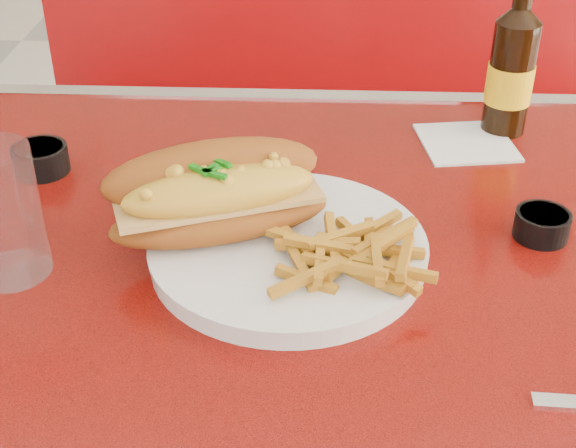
{
  "coord_description": "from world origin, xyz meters",
  "views": [
    {
      "loc": [
        -0.03,
        -0.61,
        1.22
      ],
      "look_at": [
        -0.06,
        0.02,
        0.81
      ],
      "focal_mm": 50.0,
      "sensor_mm": 36.0,
      "label": 1
    }
  ],
  "objects_px": {
    "fork": "(332,266)",
    "sauce_cup_right": "(542,224)",
    "diner_table": "(344,393)",
    "booth_bench_far": "(333,228)",
    "sauce_cup_left": "(40,158)",
    "gravy_ramekin": "(219,186)",
    "dinner_plate": "(288,250)",
    "mac_hoagie": "(217,193)",
    "water_tumbler": "(0,213)",
    "beer_bottle": "(512,67)"
  },
  "relations": [
    {
      "from": "dinner_plate",
      "to": "fork",
      "type": "bearing_deg",
      "value": -41.61
    },
    {
      "from": "mac_hoagie",
      "to": "gravy_ramekin",
      "type": "relative_size",
      "value": 2.81
    },
    {
      "from": "diner_table",
      "to": "sauce_cup_right",
      "type": "height_order",
      "value": "sauce_cup_right"
    },
    {
      "from": "mac_hoagie",
      "to": "sauce_cup_right",
      "type": "distance_m",
      "value": 0.32
    },
    {
      "from": "booth_bench_far",
      "to": "gravy_ramekin",
      "type": "xyz_separation_m",
      "value": [
        -0.14,
        -0.7,
        0.51
      ]
    },
    {
      "from": "booth_bench_far",
      "to": "dinner_plate",
      "type": "relative_size",
      "value": 3.67
    },
    {
      "from": "dinner_plate",
      "to": "water_tumbler",
      "type": "bearing_deg",
      "value": -173.26
    },
    {
      "from": "mac_hoagie",
      "to": "sauce_cup_left",
      "type": "xyz_separation_m",
      "value": [
        -0.22,
        0.14,
        -0.04
      ]
    },
    {
      "from": "water_tumbler",
      "to": "diner_table",
      "type": "bearing_deg",
      "value": 2.75
    },
    {
      "from": "fork",
      "to": "sauce_cup_right",
      "type": "height_order",
      "value": "sauce_cup_right"
    },
    {
      "from": "diner_table",
      "to": "fork",
      "type": "relative_size",
      "value": 8.14
    },
    {
      "from": "diner_table",
      "to": "sauce_cup_right",
      "type": "xyz_separation_m",
      "value": [
        0.19,
        0.07,
        0.18
      ]
    },
    {
      "from": "dinner_plate",
      "to": "sauce_cup_left",
      "type": "bearing_deg",
      "value": 150.97
    },
    {
      "from": "booth_bench_far",
      "to": "mac_hoagie",
      "type": "distance_m",
      "value": 0.95
    },
    {
      "from": "fork",
      "to": "beer_bottle",
      "type": "relative_size",
      "value": 0.68
    },
    {
      "from": "fork",
      "to": "diner_table",
      "type": "bearing_deg",
      "value": -29.39
    },
    {
      "from": "gravy_ramekin",
      "to": "sauce_cup_right",
      "type": "xyz_separation_m",
      "value": [
        0.33,
        -0.04,
        -0.01
      ]
    },
    {
      "from": "mac_hoagie",
      "to": "fork",
      "type": "relative_size",
      "value": 1.56
    },
    {
      "from": "dinner_plate",
      "to": "gravy_ramekin",
      "type": "bearing_deg",
      "value": 129.43
    },
    {
      "from": "mac_hoagie",
      "to": "gravy_ramekin",
      "type": "height_order",
      "value": "mac_hoagie"
    },
    {
      "from": "fork",
      "to": "sauce_cup_left",
      "type": "relative_size",
      "value": 2.13
    },
    {
      "from": "mac_hoagie",
      "to": "sauce_cup_right",
      "type": "xyz_separation_m",
      "value": [
        0.32,
        0.03,
        -0.04
      ]
    },
    {
      "from": "gravy_ramekin",
      "to": "water_tumbler",
      "type": "relative_size",
      "value": 0.66
    },
    {
      "from": "gravy_ramekin",
      "to": "sauce_cup_right",
      "type": "distance_m",
      "value": 0.33
    },
    {
      "from": "fork",
      "to": "sauce_cup_left",
      "type": "height_order",
      "value": "sauce_cup_left"
    },
    {
      "from": "fork",
      "to": "water_tumbler",
      "type": "bearing_deg",
      "value": 100.06
    },
    {
      "from": "sauce_cup_right",
      "to": "beer_bottle",
      "type": "bearing_deg",
      "value": 88.85
    },
    {
      "from": "diner_table",
      "to": "beer_bottle",
      "type": "relative_size",
      "value": 5.56
    },
    {
      "from": "booth_bench_far",
      "to": "beer_bottle",
      "type": "height_order",
      "value": "beer_bottle"
    },
    {
      "from": "dinner_plate",
      "to": "mac_hoagie",
      "type": "xyz_separation_m",
      "value": [
        -0.07,
        0.02,
        0.05
      ]
    },
    {
      "from": "dinner_plate",
      "to": "water_tumbler",
      "type": "relative_size",
      "value": 2.57
    },
    {
      "from": "booth_bench_far",
      "to": "fork",
      "type": "xyz_separation_m",
      "value": [
        -0.02,
        -0.83,
        0.5
      ]
    },
    {
      "from": "diner_table",
      "to": "mac_hoagie",
      "type": "relative_size",
      "value": 5.21
    },
    {
      "from": "mac_hoagie",
      "to": "water_tumbler",
      "type": "height_order",
      "value": "water_tumbler"
    },
    {
      "from": "booth_bench_far",
      "to": "diner_table",
      "type": "bearing_deg",
      "value": -90.0
    },
    {
      "from": "diner_table",
      "to": "booth_bench_far",
      "type": "distance_m",
      "value": 0.87
    },
    {
      "from": "dinner_plate",
      "to": "beer_bottle",
      "type": "xyz_separation_m",
      "value": [
        0.26,
        0.29,
        0.07
      ]
    },
    {
      "from": "water_tumbler",
      "to": "dinner_plate",
      "type": "bearing_deg",
      "value": 6.74
    },
    {
      "from": "sauce_cup_right",
      "to": "mac_hoagie",
      "type": "bearing_deg",
      "value": -174.79
    },
    {
      "from": "fork",
      "to": "gravy_ramekin",
      "type": "xyz_separation_m",
      "value": [
        -0.12,
        0.13,
        0.01
      ]
    },
    {
      "from": "booth_bench_far",
      "to": "sauce_cup_left",
      "type": "xyz_separation_m",
      "value": [
        -0.35,
        -0.64,
        0.5
      ]
    },
    {
      "from": "sauce_cup_left",
      "to": "sauce_cup_right",
      "type": "xyz_separation_m",
      "value": [
        0.54,
        -0.11,
        -0.0
      ]
    },
    {
      "from": "diner_table",
      "to": "water_tumbler",
      "type": "bearing_deg",
      "value": -177.25
    },
    {
      "from": "sauce_cup_right",
      "to": "beer_bottle",
      "type": "xyz_separation_m",
      "value": [
        0.0,
        0.24,
        0.07
      ]
    },
    {
      "from": "gravy_ramekin",
      "to": "sauce_cup_left",
      "type": "distance_m",
      "value": 0.22
    },
    {
      "from": "sauce_cup_left",
      "to": "gravy_ramekin",
      "type": "bearing_deg",
      "value": -17.41
    },
    {
      "from": "dinner_plate",
      "to": "water_tumbler",
      "type": "xyz_separation_m",
      "value": [
        -0.26,
        -0.03,
        0.05
      ]
    },
    {
      "from": "booth_bench_far",
      "to": "sauce_cup_left",
      "type": "height_order",
      "value": "booth_bench_far"
    },
    {
      "from": "gravy_ramekin",
      "to": "booth_bench_far",
      "type": "bearing_deg",
      "value": 78.95
    },
    {
      "from": "mac_hoagie",
      "to": "booth_bench_far",
      "type": "bearing_deg",
      "value": 60.71
    }
  ]
}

